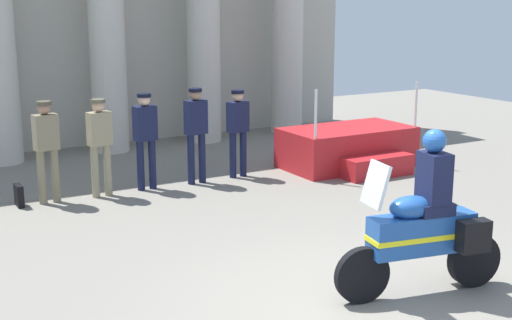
# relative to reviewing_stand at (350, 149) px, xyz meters

# --- Properties ---
(ground_plane) EXTENTS (28.00, 28.00, 0.00)m
(ground_plane) POSITION_rel_reviewing_stand_xyz_m (-3.76, -5.27, -0.38)
(ground_plane) COLOR gray
(reviewing_stand) EXTENTS (2.57, 1.90, 1.69)m
(reviewing_stand) POSITION_rel_reviewing_stand_xyz_m (0.00, 0.00, 0.00)
(reviewing_stand) COLOR #B21E23
(reviewing_stand) RESTS_ON ground_plane
(officer_in_row_0) EXTENTS (0.41, 0.27, 1.69)m
(officer_in_row_0) POSITION_rel_reviewing_stand_xyz_m (-5.82, 0.43, 0.62)
(officer_in_row_0) COLOR #7A7056
(officer_in_row_0) RESTS_ON ground_plane
(officer_in_row_1) EXTENTS (0.41, 0.27, 1.67)m
(officer_in_row_1) POSITION_rel_reviewing_stand_xyz_m (-4.95, 0.39, 0.61)
(officer_in_row_1) COLOR gray
(officer_in_row_1) RESTS_ON ground_plane
(officer_in_row_2) EXTENTS (0.41, 0.27, 1.70)m
(officer_in_row_2) POSITION_rel_reviewing_stand_xyz_m (-4.12, 0.43, 0.63)
(officer_in_row_2) COLOR #141938
(officer_in_row_2) RESTS_ON ground_plane
(officer_in_row_3) EXTENTS (0.41, 0.27, 1.74)m
(officer_in_row_3) POSITION_rel_reviewing_stand_xyz_m (-3.18, 0.38, 0.65)
(officer_in_row_3) COLOR #141938
(officer_in_row_3) RESTS_ON ground_plane
(officer_in_row_4) EXTENTS (0.41, 0.27, 1.65)m
(officer_in_row_4) POSITION_rel_reviewing_stand_xyz_m (-2.30, 0.43, 0.59)
(officer_in_row_4) COLOR #141938
(officer_in_row_4) RESTS_ON ground_plane
(motorcycle_with_rider) EXTENTS (2.08, 0.80, 1.90)m
(motorcycle_with_rider) POSITION_rel_reviewing_stand_xyz_m (-3.04, -5.38, 0.42)
(motorcycle_with_rider) COLOR black
(motorcycle_with_rider) RESTS_ON ground_plane
(briefcase_on_ground) EXTENTS (0.10, 0.32, 0.36)m
(briefcase_on_ground) POSITION_rel_reviewing_stand_xyz_m (-6.30, 0.48, -0.20)
(briefcase_on_ground) COLOR black
(briefcase_on_ground) RESTS_ON ground_plane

